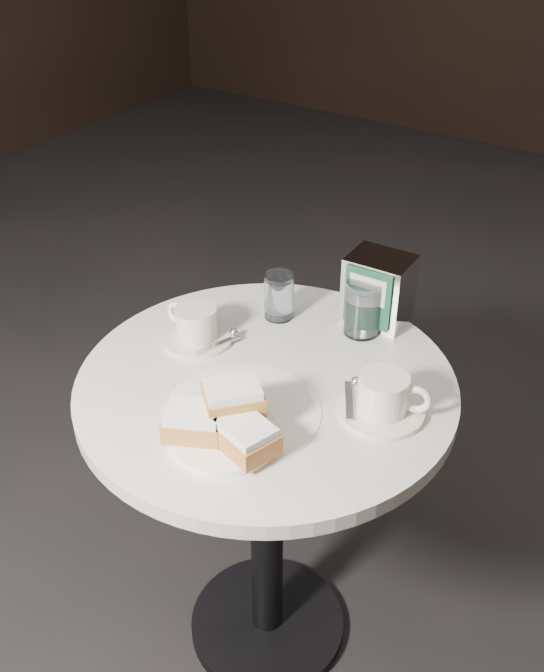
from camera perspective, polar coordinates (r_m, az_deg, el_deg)
The scene contains 9 objects.
ground at distance 1.92m, azimuth -0.35°, elevation -21.25°, with size 7.00×7.00×0.00m, color black.
cafe_table at distance 1.50m, azimuth -0.42°, elevation -9.33°, with size 0.70×0.70×0.74m.
sugar_spill at distance 1.30m, azimuth -2.32°, elevation -5.76°, with size 0.28×0.28×0.00m, color white.
beignet_plate at distance 1.23m, azimuth -3.65°, elevation -6.70°, with size 0.21×0.21×0.09m.
coffee_cup_left at distance 1.47m, azimuth -5.81°, elevation 0.72°, with size 0.15×0.15×0.07m.
coffee_cup_right at distance 1.29m, azimuth 8.49°, elevation -4.69°, with size 0.18×0.18×0.08m.
water_glass_left at distance 1.52m, azimuth 0.53°, elevation 3.03°, with size 0.07×0.07×0.10m.
water_glass_right at distance 1.48m, azimuth 6.92°, elevation 2.11°, with size 0.08×0.08×0.11m.
napkin_dispenser at distance 1.51m, azimuth 8.10°, elevation 3.53°, with size 0.13×0.11×0.14m.
Camera 1 is at (0.61, -0.90, 1.58)m, focal length 40.00 mm.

